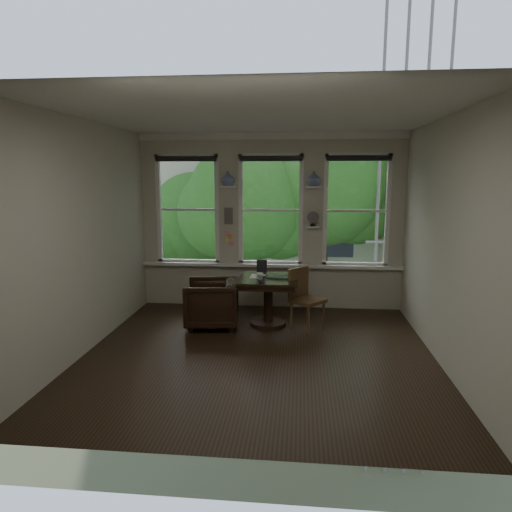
# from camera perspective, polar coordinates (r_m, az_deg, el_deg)

# --- Properties ---
(ground) EXTENTS (4.50, 4.50, 0.00)m
(ground) POSITION_cam_1_polar(r_m,az_deg,el_deg) (6.08, 0.31, -12.08)
(ground) COLOR black
(ground) RESTS_ON ground
(ceiling) EXTENTS (4.50, 4.50, 0.00)m
(ceiling) POSITION_cam_1_polar(r_m,az_deg,el_deg) (5.68, 0.34, 17.21)
(ceiling) COLOR silver
(ceiling) RESTS_ON ground
(wall_back) EXTENTS (4.50, 0.00, 4.50)m
(wall_back) POSITION_cam_1_polar(r_m,az_deg,el_deg) (7.92, 1.85, 4.31)
(wall_back) COLOR #BEB8A2
(wall_back) RESTS_ON ground
(wall_front) EXTENTS (4.50, 0.00, 4.50)m
(wall_front) POSITION_cam_1_polar(r_m,az_deg,el_deg) (3.49, -3.11, -3.10)
(wall_front) COLOR #BEB8A2
(wall_front) RESTS_ON ground
(wall_left) EXTENTS (0.00, 4.50, 4.50)m
(wall_left) POSITION_cam_1_polar(r_m,az_deg,el_deg) (6.31, -20.49, 2.20)
(wall_left) COLOR #BEB8A2
(wall_left) RESTS_ON ground
(wall_right) EXTENTS (0.00, 4.50, 4.50)m
(wall_right) POSITION_cam_1_polar(r_m,az_deg,el_deg) (5.92, 22.56, 1.59)
(wall_right) COLOR #BEB8A2
(wall_right) RESTS_ON ground
(window_left) EXTENTS (1.10, 0.12, 1.90)m
(window_left) POSITION_cam_1_polar(r_m,az_deg,el_deg) (8.13, -8.45, 5.77)
(window_left) COLOR white
(window_left) RESTS_ON ground
(window_center) EXTENTS (1.10, 0.12, 1.90)m
(window_center) POSITION_cam_1_polar(r_m,az_deg,el_deg) (7.90, 1.85, 5.75)
(window_center) COLOR white
(window_center) RESTS_ON ground
(window_right) EXTENTS (1.10, 0.12, 1.90)m
(window_right) POSITION_cam_1_polar(r_m,az_deg,el_deg) (7.94, 12.41, 5.54)
(window_right) COLOR white
(window_right) RESTS_ON ground
(shelf_left) EXTENTS (0.26, 0.16, 0.03)m
(shelf_left) POSITION_cam_1_polar(r_m,az_deg,el_deg) (7.86, -3.52, 8.64)
(shelf_left) COLOR white
(shelf_left) RESTS_ON ground
(shelf_right) EXTENTS (0.26, 0.16, 0.03)m
(shelf_right) POSITION_cam_1_polar(r_m,az_deg,el_deg) (7.77, 7.23, 8.56)
(shelf_right) COLOR white
(shelf_right) RESTS_ON ground
(intercom) EXTENTS (0.14, 0.06, 0.28)m
(intercom) POSITION_cam_1_polar(r_m,az_deg,el_deg) (7.92, -3.44, 5.02)
(intercom) COLOR #59544F
(intercom) RESTS_ON ground
(sticky_notes) EXTENTS (0.16, 0.01, 0.24)m
(sticky_notes) POSITION_cam_1_polar(r_m,az_deg,el_deg) (7.96, -3.41, 2.52)
(sticky_notes) COLOR pink
(sticky_notes) RESTS_ON ground
(desk_fan) EXTENTS (0.20, 0.20, 0.24)m
(desk_fan) POSITION_cam_1_polar(r_m,az_deg,el_deg) (7.78, 7.14, 4.36)
(desk_fan) COLOR #59544F
(desk_fan) RESTS_ON ground
(vase_left) EXTENTS (0.24, 0.24, 0.25)m
(vase_left) POSITION_cam_1_polar(r_m,az_deg,el_deg) (7.86, -3.53, 9.65)
(vase_left) COLOR silver
(vase_left) RESTS_ON shelf_left
(vase_right) EXTENTS (0.24, 0.24, 0.25)m
(vase_right) POSITION_cam_1_polar(r_m,az_deg,el_deg) (7.76, 7.25, 9.58)
(vase_right) COLOR silver
(vase_right) RESTS_ON shelf_right
(table) EXTENTS (0.90, 0.90, 0.75)m
(table) POSITION_cam_1_polar(r_m,az_deg,el_deg) (7.07, 1.54, -5.69)
(table) COLOR black
(table) RESTS_ON ground
(armchair_left) EXTENTS (0.88, 0.86, 0.73)m
(armchair_left) POSITION_cam_1_polar(r_m,az_deg,el_deg) (7.03, -5.57, -5.91)
(armchair_left) COLOR black
(armchair_left) RESTS_ON ground
(cushion_red) EXTENTS (0.45, 0.45, 0.06)m
(cushion_red) POSITION_cam_1_polar(r_m,az_deg,el_deg) (7.01, -5.58, -5.23)
(cushion_red) COLOR maroon
(cushion_red) RESTS_ON armchair_left
(side_chair_right) EXTENTS (0.59, 0.59, 0.92)m
(side_chair_right) POSITION_cam_1_polar(r_m,az_deg,el_deg) (6.88, 6.48, -5.47)
(side_chair_right) COLOR #422D17
(side_chair_right) RESTS_ON ground
(laptop) EXTENTS (0.40, 0.30, 0.03)m
(laptop) POSITION_cam_1_polar(r_m,az_deg,el_deg) (6.89, 2.68, -2.78)
(laptop) COLOR black
(laptop) RESTS_ON table
(mug) EXTENTS (0.11, 0.11, 0.10)m
(mug) POSITION_cam_1_polar(r_m,az_deg,el_deg) (6.85, 0.48, -2.53)
(mug) COLOR white
(mug) RESTS_ON table
(drinking_glass) EXTENTS (0.13, 0.13, 0.10)m
(drinking_glass) POSITION_cam_1_polar(r_m,az_deg,el_deg) (6.65, 0.61, -2.93)
(drinking_glass) COLOR white
(drinking_glass) RESTS_ON table
(tablet) EXTENTS (0.16, 0.08, 0.22)m
(tablet) POSITION_cam_1_polar(r_m,az_deg,el_deg) (7.24, 0.73, -1.36)
(tablet) COLOR black
(tablet) RESTS_ON table
(papers) EXTENTS (0.23, 0.31, 0.00)m
(papers) POSITION_cam_1_polar(r_m,az_deg,el_deg) (7.05, 0.20, -2.56)
(papers) COLOR silver
(papers) RESTS_ON table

